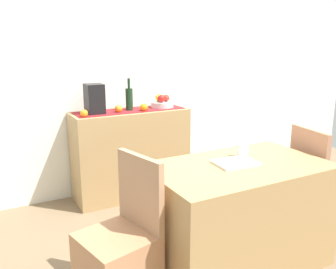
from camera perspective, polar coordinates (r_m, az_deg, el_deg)
ground_plane at (r=3.17m, az=4.58°, el=-14.79°), size 6.40×6.40×0.02m
room_wall_rear at (r=3.83m, az=-4.79°, el=11.48°), size 6.40×0.06×2.70m
sideboard_console at (r=3.66m, az=-5.92°, el=-3.06°), size 1.16×0.42×0.89m
table_runner at (r=3.56m, az=-6.10°, el=3.88°), size 1.09×0.32×0.01m
fruit_bowl at (r=3.70m, az=-0.95°, el=4.84°), size 0.24×0.24×0.06m
apple_front at (r=3.65m, az=-1.07°, el=5.79°), size 0.08×0.08×0.08m
apple_center at (r=3.72m, az=-0.31°, el=5.89°), size 0.07×0.07×0.07m
apple_rear at (r=3.72m, az=-1.47°, el=5.94°), size 0.08×0.08×0.08m
wine_bottle at (r=3.54m, az=-6.25°, el=5.73°), size 0.07×0.07×0.32m
coffee_maker at (r=3.42m, az=-11.73°, el=5.60°), size 0.16×0.18×0.28m
orange_loose_mid at (r=3.50m, az=-3.90°, el=4.35°), size 0.08×0.08×0.08m
orange_loose_near_bowl at (r=3.45m, az=-7.93°, el=4.11°), size 0.08×0.08×0.08m
orange_loose_far at (r=3.28m, az=-13.33°, el=3.30°), size 0.07×0.07×0.07m
dining_table at (r=2.59m, az=10.96°, el=-12.51°), size 1.22×0.73×0.74m
open_book at (r=2.46m, az=10.76°, el=-4.49°), size 0.30×0.23×0.02m
coffee_cup at (r=2.60m, az=11.88°, el=-2.55°), size 0.08×0.08×0.10m
chair_near_window at (r=2.27m, az=-7.79°, el=-19.66°), size 0.48×0.48×0.90m
chair_by_corner at (r=3.22m, az=23.20°, el=-10.05°), size 0.46×0.46×0.90m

